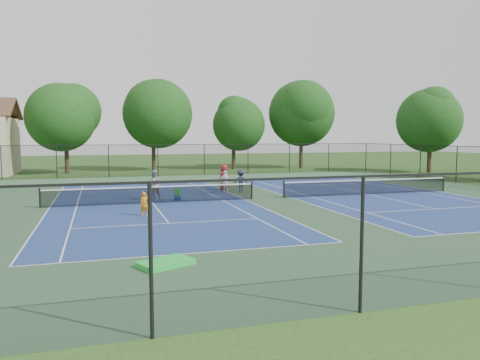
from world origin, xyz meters
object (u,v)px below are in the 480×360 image
object	(u,v)px
tree_back_a	(65,114)
bystander_c	(224,177)
tree_back_c	(234,121)
child_player	(145,204)
bystander_a	(225,182)
tree_back_b	(153,111)
tree_back_d	(302,110)
bystander_b	(241,181)
tree_side_e	(431,116)
ball_hopper	(177,192)
ball_crate	(178,198)
instructor	(154,185)

from	to	relation	value
tree_back_a	bystander_c	bearing A→B (deg)	-58.47
tree_back_c	tree_back_a	bearing A→B (deg)	-176.82
child_player	bystander_c	xyz separation A→B (m)	(6.42, 9.20, 0.33)
bystander_a	tree_back_c	bearing A→B (deg)	-131.20
tree_back_b	bystander_a	bearing A→B (deg)	-84.58
tree_back_b	bystander_a	distance (m)	23.60
child_player	tree_back_d	bearing A→B (deg)	42.87
bystander_a	bystander_c	xyz separation A→B (m)	(0.43, 1.89, 0.13)
tree_back_a	bystander_b	xyz separation A→B (m)	(12.32, -20.51, -5.26)
tree_side_e	child_player	xyz separation A→B (m)	(-30.84, -18.08, -5.23)
bystander_c	child_player	bearing A→B (deg)	28.54
tree_back_b	bystander_b	world-z (taller)	tree_back_b
tree_back_b	tree_side_e	size ratio (longest dim) A/B	1.13
child_player	tree_back_a	bearing A→B (deg)	89.86
bystander_a	tree_back_a	bearing A→B (deg)	-85.51
tree_side_e	bystander_c	distance (m)	26.44
bystander_a	bystander_b	distance (m)	1.19
tree_side_e	ball_hopper	distance (m)	31.76
tree_back_a	bystander_a	bearing A→B (deg)	-61.75
tree_back_a	ball_hopper	world-z (taller)	tree_back_a
tree_side_e	ball_hopper	xyz separation A→B (m)	(-28.43, -13.12, -5.30)
bystander_c	tree_side_e	bearing A→B (deg)	173.44
tree_back_b	ball_hopper	bearing A→B (deg)	-93.27
bystander_b	bystander_c	xyz separation A→B (m)	(-0.73, 1.63, 0.14)
tree_side_e	ball_crate	world-z (taller)	tree_side_e
tree_back_d	bystander_a	xyz separation A→B (m)	(-14.84, -20.77, -6.04)
bystander_a	ball_crate	distance (m)	4.34
tree_side_e	bystander_a	world-z (taller)	tree_side_e
tree_back_b	child_player	distance (m)	30.91
child_player	instructor	bearing A→B (deg)	68.32
tree_back_d	ball_crate	bearing A→B (deg)	-128.57
tree_side_e	child_player	distance (m)	36.13
tree_back_b	bystander_a	world-z (taller)	tree_back_b
tree_side_e	instructor	world-z (taller)	tree_side_e
child_player	bystander_a	distance (m)	9.45
tree_back_a	tree_back_b	world-z (taller)	tree_back_b
tree_back_d	child_player	distance (m)	35.52
tree_back_a	instructor	xyz separation A→B (m)	(6.23, -22.67, -5.13)
tree_back_c	ball_crate	distance (m)	26.81
ball_crate	ball_hopper	distance (m)	0.36
tree_back_b	ball_crate	distance (m)	25.97
tree_back_d	bystander_a	world-z (taller)	tree_back_d
child_player	bystander_a	size ratio (longest dim) A/B	0.74
tree_back_a	ball_crate	bearing A→B (deg)	-71.88
tree_back_c	tree_side_e	xyz separation A→B (m)	(18.00, -11.00, 0.33)
instructor	bystander_b	size ratio (longest dim) A/B	1.17
tree_back_b	child_player	world-z (taller)	tree_back_b
tree_back_a	bystander_a	distance (m)	24.16
tree_side_e	bystander_c	world-z (taller)	tree_side_e
tree_back_c	ball_crate	world-z (taller)	tree_back_c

